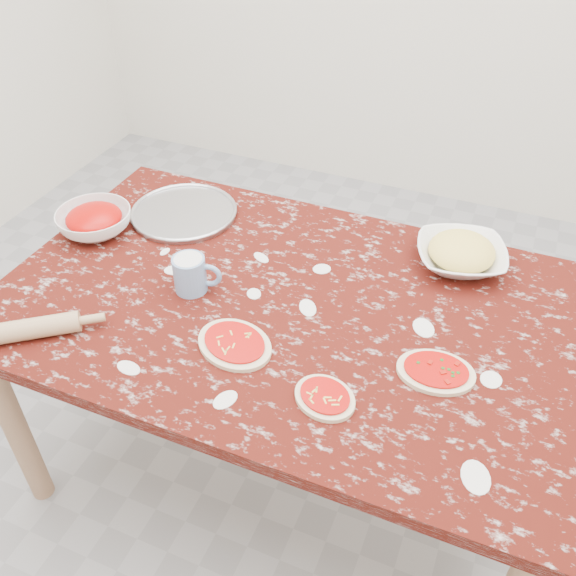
{
  "coord_description": "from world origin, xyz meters",
  "views": [
    {
      "loc": [
        0.49,
        -1.18,
        1.86
      ],
      "look_at": [
        0.0,
        0.0,
        0.8
      ],
      "focal_mm": 38.41,
      "sensor_mm": 36.0,
      "label": 1
    }
  ],
  "objects_px": {
    "worktable": "(288,324)",
    "pizza_tray": "(184,213)",
    "cheese_bowl": "(461,256)",
    "sauce_bowl": "(95,222)",
    "rolling_pin": "(24,330)",
    "flour_mug": "(191,274)"
  },
  "relations": [
    {
      "from": "pizza_tray",
      "to": "cheese_bowl",
      "type": "height_order",
      "value": "cheese_bowl"
    },
    {
      "from": "pizza_tray",
      "to": "flour_mug",
      "type": "xyz_separation_m",
      "value": [
        0.22,
        -0.32,
        0.05
      ]
    },
    {
      "from": "worktable",
      "to": "rolling_pin",
      "type": "relative_size",
      "value": 5.83
    },
    {
      "from": "worktable",
      "to": "rolling_pin",
      "type": "height_order",
      "value": "rolling_pin"
    },
    {
      "from": "pizza_tray",
      "to": "sauce_bowl",
      "type": "distance_m",
      "value": 0.28
    },
    {
      "from": "flour_mug",
      "to": "pizza_tray",
      "type": "bearing_deg",
      "value": 123.7
    },
    {
      "from": "worktable",
      "to": "pizza_tray",
      "type": "xyz_separation_m",
      "value": [
        -0.48,
        0.27,
        0.09
      ]
    },
    {
      "from": "flour_mug",
      "to": "rolling_pin",
      "type": "bearing_deg",
      "value": -131.58
    },
    {
      "from": "rolling_pin",
      "to": "sauce_bowl",
      "type": "bearing_deg",
      "value": 105.06
    },
    {
      "from": "worktable",
      "to": "sauce_bowl",
      "type": "relative_size",
      "value": 6.89
    },
    {
      "from": "cheese_bowl",
      "to": "flour_mug",
      "type": "height_order",
      "value": "flour_mug"
    },
    {
      "from": "sauce_bowl",
      "to": "cheese_bowl",
      "type": "bearing_deg",
      "value": 13.7
    },
    {
      "from": "sauce_bowl",
      "to": "flour_mug",
      "type": "xyz_separation_m",
      "value": [
        0.42,
        -0.14,
        0.02
      ]
    },
    {
      "from": "worktable",
      "to": "pizza_tray",
      "type": "relative_size",
      "value": 4.72
    },
    {
      "from": "cheese_bowl",
      "to": "rolling_pin",
      "type": "relative_size",
      "value": 0.94
    },
    {
      "from": "pizza_tray",
      "to": "rolling_pin",
      "type": "height_order",
      "value": "rolling_pin"
    },
    {
      "from": "sauce_bowl",
      "to": "rolling_pin",
      "type": "relative_size",
      "value": 0.85
    },
    {
      "from": "sauce_bowl",
      "to": "cheese_bowl",
      "type": "height_order",
      "value": "sauce_bowl"
    },
    {
      "from": "cheese_bowl",
      "to": "rolling_pin",
      "type": "height_order",
      "value": "cheese_bowl"
    },
    {
      "from": "pizza_tray",
      "to": "cheese_bowl",
      "type": "relative_size",
      "value": 1.32
    },
    {
      "from": "pizza_tray",
      "to": "worktable",
      "type": "bearing_deg",
      "value": -29.42
    },
    {
      "from": "pizza_tray",
      "to": "sauce_bowl",
      "type": "height_order",
      "value": "sauce_bowl"
    }
  ]
}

